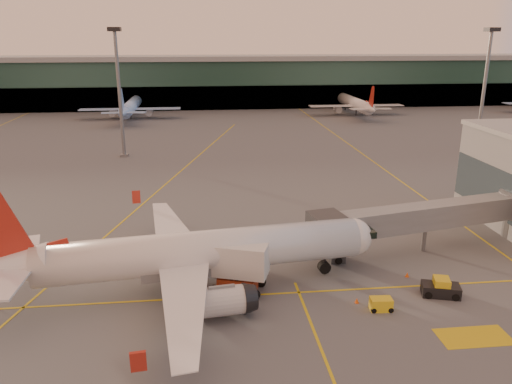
{
  "coord_description": "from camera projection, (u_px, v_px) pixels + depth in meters",
  "views": [
    {
      "loc": [
        -3.92,
        -37.66,
        23.76
      ],
      "look_at": [
        2.71,
        22.21,
        5.0
      ],
      "focal_mm": 35.0,
      "sensor_mm": 36.0,
      "label": 1
    }
  ],
  "objects": [
    {
      "name": "terminal",
      "position": [
        211.0,
        82.0,
        175.16
      ],
      "size": [
        400.0,
        20.0,
        17.6
      ],
      "color": "#19382D",
      "rests_on": "ground"
    },
    {
      "name": "gpu_cart",
      "position": [
        381.0,
        304.0,
        45.21
      ],
      "size": [
        2.06,
        1.31,
        1.17
      ],
      "rotation": [
        0.0,
        0.0,
        -0.06
      ],
      "color": "gold",
      "rests_on": "ground"
    },
    {
      "name": "catering_truck",
      "position": [
        235.0,
        264.0,
        48.0
      ],
      "size": [
        6.99,
        4.73,
        4.99
      ],
      "rotation": [
        0.0,
        0.0,
        -0.33
      ],
      "color": "#A13017",
      "rests_on": "ground"
    },
    {
      "name": "jet_bridge",
      "position": [
        437.0,
        216.0,
        57.33
      ],
      "size": [
        29.2,
        9.17,
        5.78
      ],
      "color": "slate",
      "rests_on": "ground"
    },
    {
      "name": "cone_wing_left",
      "position": [
        179.0,
        221.0,
        66.46
      ],
      "size": [
        0.46,
        0.46,
        0.59
      ],
      "color": "#E1520B",
      "rests_on": "ground"
    },
    {
      "name": "pushback_tug",
      "position": [
        441.0,
        289.0,
        47.72
      ],
      "size": [
        3.87,
        2.75,
        1.8
      ],
      "rotation": [
        0.0,
        0.0,
        -0.28
      ],
      "color": "black",
      "rests_on": "ground"
    },
    {
      "name": "cone_fwd",
      "position": [
        357.0,
        300.0,
        46.53
      ],
      "size": [
        0.39,
        0.39,
        0.5
      ],
      "color": "#E1520B",
      "rests_on": "ground"
    },
    {
      "name": "ground",
      "position": [
        253.0,
        324.0,
        43.21
      ],
      "size": [
        600.0,
        600.0,
        0.0
      ],
      "primitive_type": "plane",
      "color": "#4C4F54",
      "rests_on": "ground"
    },
    {
      "name": "mast_west_near",
      "position": [
        119.0,
        84.0,
        99.32
      ],
      "size": [
        2.4,
        2.4,
        25.6
      ],
      "color": "slate",
      "rests_on": "ground"
    },
    {
      "name": "mast_east_near",
      "position": [
        485.0,
        82.0,
        103.4
      ],
      "size": [
        2.4,
        2.4,
        25.6
      ],
      "color": "slate",
      "rests_on": "ground"
    },
    {
      "name": "distant_aircraft_row",
      "position": [
        145.0,
        118.0,
        152.98
      ],
      "size": [
        290.0,
        34.0,
        13.0
      ],
      "color": "#96BEFC",
      "rests_on": "ground"
    },
    {
      "name": "main_airplane",
      "position": [
        190.0,
        254.0,
        47.95
      ],
      "size": [
        38.47,
        34.78,
        11.61
      ],
      "rotation": [
        0.0,
        0.0,
        0.12
      ],
      "color": "white",
      "rests_on": "ground"
    },
    {
      "name": "cone_nose",
      "position": [
        407.0,
        275.0,
        51.6
      ],
      "size": [
        0.39,
        0.39,
        0.5
      ],
      "color": "#E1520B",
      "rests_on": "ground"
    },
    {
      "name": "taxi_markings",
      "position": [
        183.0,
        183.0,
        84.66
      ],
      "size": [
        100.12,
        173.0,
        0.01
      ],
      "color": "gold",
      "rests_on": "ground"
    }
  ]
}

